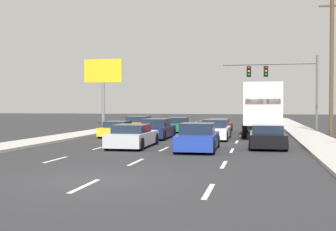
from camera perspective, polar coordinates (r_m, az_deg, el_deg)
The scene contains 17 objects.
ground_plane at distance 37.09m, azimuth 4.79°, elevation -2.04°, with size 140.00×140.00×0.00m, color #2B2B2D.
sidewalk_right at distance 32.00m, azimuth 18.27°, elevation -2.52°, with size 2.39×80.00×0.14m, color #B2AFA8.
sidewalk_left at distance 34.28m, azimuth -9.93°, elevation -2.22°, with size 2.39×80.00×0.14m, color #B2AFA8.
lane_markings at distance 33.70m, azimuth 4.06°, elevation -2.38°, with size 6.94×57.00×0.01m.
car_orange at distance 36.00m, azimuth -3.86°, elevation -1.20°, with size 2.00×4.28×1.28m.
car_yellow at distance 29.98m, azimuth -6.67°, elevation -1.88°, with size 1.83×4.11×1.10m.
car_green at distance 35.42m, azimuth 1.30°, elevation -1.29°, with size 1.97×4.53×1.20m.
car_navy at distance 28.26m, azimuth -1.49°, elevation -1.87°, with size 1.90×4.56×1.32m.
car_silver at distance 22.38m, azimuth -4.76°, elevation -2.83°, with size 2.01×4.55×1.21m.
car_red at distance 35.41m, azimuth 6.98°, elevation -1.36°, with size 1.88×4.46×1.14m.
car_white at distance 27.77m, azimuth 6.42°, elevation -1.95°, with size 1.83×4.66×1.29m.
car_blue at distance 20.72m, azimuth 4.06°, elevation -3.07°, with size 1.98×4.36×1.35m.
box_truck at distance 30.80m, azimuth 12.48°, elevation 1.13°, with size 2.65×8.91×3.65m.
car_black at distance 22.78m, azimuth 13.19°, elevation -2.82°, with size 1.90×4.47×1.19m.
traffic_signal_mast at distance 39.73m, azimuth 14.41°, elevation 5.13°, with size 8.41×0.69×6.67m.
utility_pole_mid at distance 32.94m, azimuth 21.13°, elevation 6.37°, with size 1.80×0.28×9.97m.
roadside_billboard at distance 47.67m, azimuth -8.71°, elevation 5.01°, with size 4.35×0.36×7.32m.
Camera 1 is at (4.62, -11.74, 2.21)m, focal length 45.33 mm.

